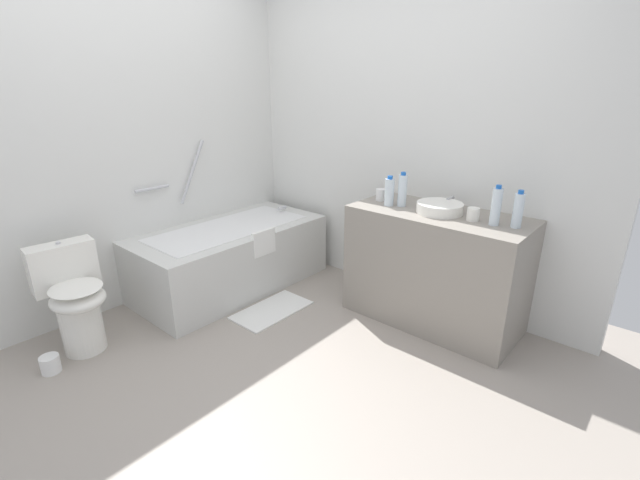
{
  "coord_description": "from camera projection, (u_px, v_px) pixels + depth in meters",
  "views": [
    {
      "loc": [
        -1.45,
        -1.8,
        1.66
      ],
      "look_at": [
        0.75,
        0.11,
        0.6
      ],
      "focal_mm": 24.55,
      "sensor_mm": 36.0,
      "label": 1
    }
  ],
  "objects": [
    {
      "name": "water_bottle_0",
      "position": [
        518.0,
        210.0,
        2.63
      ],
      "size": [
        0.06,
        0.06,
        0.23
      ],
      "color": "silver",
      "rests_on": "vanity_counter"
    },
    {
      "name": "sink_basin",
      "position": [
        440.0,
        208.0,
        2.95
      ],
      "size": [
        0.31,
        0.31,
        0.07
      ],
      "primitive_type": "cylinder",
      "color": "white",
      "rests_on": "vanity_counter"
    },
    {
      "name": "toilet",
      "position": [
        75.0,
        299.0,
        2.79
      ],
      "size": [
        0.4,
        0.5,
        0.71
      ],
      "rotation": [
        0.0,
        0.0,
        -1.67
      ],
      "color": "white",
      "rests_on": "ground_plane"
    },
    {
      "name": "drinking_glass_1",
      "position": [
        473.0,
        214.0,
        2.78
      ],
      "size": [
        0.08,
        0.08,
        0.08
      ],
      "primitive_type": "cylinder",
      "color": "white",
      "rests_on": "vanity_counter"
    },
    {
      "name": "water_bottle_3",
      "position": [
        402.0,
        190.0,
        3.08
      ],
      "size": [
        0.06,
        0.06,
        0.24
      ],
      "color": "silver",
      "rests_on": "vanity_counter"
    },
    {
      "name": "sink_faucet",
      "position": [
        452.0,
        202.0,
        3.08
      ],
      "size": [
        0.1,
        0.15,
        0.08
      ],
      "color": "#B0B0B5",
      "rests_on": "vanity_counter"
    },
    {
      "name": "wall_right_mirror",
      "position": [
        399.0,
        144.0,
        3.41
      ],
      "size": [
        0.1,
        3.19,
        2.4
      ],
      "primitive_type": "cube",
      "color": "silver",
      "rests_on": "ground_plane"
    },
    {
      "name": "water_bottle_1",
      "position": [
        389.0,
        192.0,
        3.1
      ],
      "size": [
        0.07,
        0.07,
        0.21
      ],
      "color": "silver",
      "rests_on": "vanity_counter"
    },
    {
      "name": "toilet_paper_roll",
      "position": [
        50.0,
        364.0,
        2.64
      ],
      "size": [
        0.11,
        0.11,
        0.11
      ],
      "primitive_type": "cylinder",
      "color": "white",
      "rests_on": "ground_plane"
    },
    {
      "name": "wall_back_tiled",
      "position": [
        115.0,
        148.0,
        3.18
      ],
      "size": [
        3.43,
        0.1,
        2.4
      ],
      "primitive_type": "cube",
      "color": "silver",
      "rests_on": "ground_plane"
    },
    {
      "name": "bath_mat",
      "position": [
        272.0,
        310.0,
        3.36
      ],
      "size": [
        0.6,
        0.32,
        0.01
      ],
      "primitive_type": "cube",
      "color": "white",
      "rests_on": "ground_plane"
    },
    {
      "name": "water_bottle_2",
      "position": [
        496.0,
        206.0,
        2.67
      ],
      "size": [
        0.06,
        0.06,
        0.25
      ],
      "color": "silver",
      "rests_on": "vanity_counter"
    },
    {
      "name": "drinking_glass_0",
      "position": [
        381.0,
        195.0,
        3.25
      ],
      "size": [
        0.07,
        0.07,
        0.09
      ],
      "primitive_type": "cylinder",
      "color": "white",
      "rests_on": "vanity_counter"
    },
    {
      "name": "vanity_counter",
      "position": [
        435.0,
        268.0,
        3.1
      ],
      "size": [
        0.56,
        1.2,
        0.82
      ],
      "primitive_type": "cube",
      "color": "gray",
      "rests_on": "ground_plane"
    },
    {
      "name": "bathtub",
      "position": [
        231.0,
        255.0,
        3.68
      ],
      "size": [
        1.58,
        0.77,
        1.2
      ],
      "color": "silver",
      "rests_on": "ground_plane"
    },
    {
      "name": "ground_plane",
      "position": [
        254.0,
        366.0,
        2.71
      ],
      "size": [
        4.03,
        4.03,
        0.0
      ],
      "primitive_type": "plane",
      "color": "#9E9389"
    }
  ]
}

